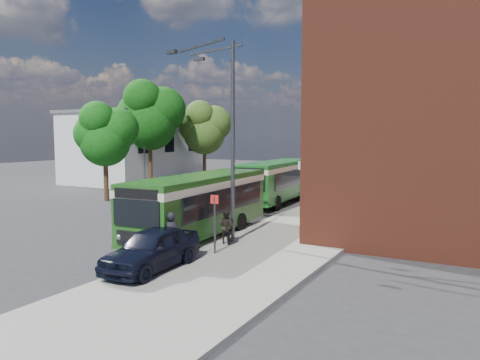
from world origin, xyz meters
The scene contains 16 objects.
ground centered at (0.00, 0.00, 0.00)m, with size 120.00×120.00×0.00m, color #2A2A2D.
pavement centered at (7.00, 8.00, 0.07)m, with size 6.00×48.00×0.15m, color gray.
kerb_line centered at (3.95, 8.00, 0.01)m, with size 0.12×48.00×0.01m, color beige.
brick_office centered at (14.00, 12.00, 6.97)m, with size 12.10×26.00×14.20m.
white_building centered at (-18.00, 18.00, 3.66)m, with size 9.40×13.40×7.30m.
flagpole centered at (-12.45, 13.00, 4.94)m, with size 0.95×0.10×9.00m.
street_lamp centered at (4.84, -2.00, 4.79)m, with size 2.96×2.38×9.00m.
bus_stop_sign centered at (5.60, -4.20, 1.51)m, with size 0.35×0.08×2.52m.
bus_front centered at (3.20, -1.64, 1.83)m, with size 3.11×9.89×3.02m.
bus_rear centered at (1.67, 10.62, 1.83)m, with size 3.23×10.11×3.02m.
parked_car centered at (4.80, -7.18, 0.89)m, with size 1.76×4.37×1.49m, color black.
pedestrian_a centered at (4.77, -6.00, 1.10)m, with size 0.69×0.46×1.90m, color black.
pedestrian_b centered at (5.18, -2.54, 0.91)m, with size 0.74×0.57×1.51m, color black.
tree_left centered at (-9.96, 5.62, 5.00)m, with size 4.37×4.16×7.38m.
tree_mid centered at (-12.85, 14.29, 6.78)m, with size 5.91×5.62×9.98m.
tree_right centered at (-10.69, 20.22, 5.70)m, with size 4.97×4.73×8.40m.
Camera 1 is at (15.39, -20.01, 4.94)m, focal length 35.00 mm.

